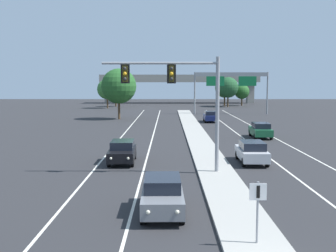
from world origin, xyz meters
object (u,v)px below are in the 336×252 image
at_px(tree_far_right_a, 230,87).
at_px(tree_far_left_b, 109,89).
at_px(car_oncoming_grey, 164,194).
at_px(car_receding_green, 263,130).
at_px(tree_far_right_b, 244,92).
at_px(car_oncoming_black, 124,151).
at_px(highway_sign_gantry, 233,80).
at_px(median_sign_post, 260,203).
at_px(tree_far_right_c, 227,88).
at_px(overhead_signal_mast, 183,90).
at_px(car_receding_navy, 212,116).
at_px(tree_far_left_c, 118,92).
at_px(car_receding_silver, 254,152).
at_px(tree_far_left_a, 121,86).

xyz_separation_m(tree_far_right_a, tree_far_left_b, (-27.05, -4.92, -0.31)).
bearing_deg(car_oncoming_grey, tree_far_right_a, 79.88).
bearing_deg(car_receding_green, tree_far_right_b, 81.96).
distance_m(car_oncoming_black, highway_sign_gantry, 48.10).
xyz_separation_m(car_receding_green, tree_far_left_b, (-22.86, 48.71, 3.35)).
distance_m(median_sign_post, tree_far_right_b, 89.07).
xyz_separation_m(car_oncoming_grey, tree_far_right_c, (13.62, 81.27, 3.48)).
bearing_deg(tree_far_right_a, highway_sign_gantry, -96.64).
distance_m(median_sign_post, tree_far_right_c, 85.89).
bearing_deg(tree_far_right_b, overhead_signal_mast, -102.71).
relative_size(overhead_signal_mast, tree_far_left_b, 1.14).
distance_m(tree_far_right_c, tree_far_left_b, 27.65).
bearing_deg(car_oncoming_black, median_sign_post, -67.58).
bearing_deg(car_receding_navy, tree_far_right_b, 74.16).
distance_m(overhead_signal_mast, car_receding_navy, 34.99).
height_order(tree_far_left_c, tree_far_right_a, tree_far_right_a).
bearing_deg(car_receding_silver, tree_far_left_b, 107.16).
bearing_deg(car_receding_green, tree_far_left_a, 128.44).
xyz_separation_m(median_sign_post, car_receding_green, (6.48, 29.05, -0.77)).
xyz_separation_m(car_oncoming_grey, car_receding_silver, (6.25, 11.46, 0.00)).
xyz_separation_m(tree_far_left_c, tree_far_right_b, (30.15, 3.50, -0.10)).
distance_m(car_receding_green, tree_far_right_a, 53.91).
bearing_deg(overhead_signal_mast, highway_sign_gantry, 77.96).
bearing_deg(tree_far_right_a, tree_far_right_c, 99.45).
relative_size(car_oncoming_black, tree_far_left_c, 0.84).
relative_size(car_oncoming_black, car_receding_silver, 1.00).
bearing_deg(tree_far_right_a, tree_far_left_a, -123.78).
height_order(car_oncoming_black, car_receding_green, same).
distance_m(overhead_signal_mast, highway_sign_gantry, 50.24).
bearing_deg(overhead_signal_mast, car_receding_navy, 81.20).
relative_size(car_receding_green, tree_far_right_b, 0.87).
relative_size(median_sign_post, car_oncoming_black, 0.49).
height_order(highway_sign_gantry, tree_far_left_c, highway_sign_gantry).
bearing_deg(car_receding_green, car_receding_silver, -104.84).
xyz_separation_m(highway_sign_gantry, tree_far_right_b, (6.63, 26.74, -2.77)).
height_order(car_oncoming_grey, car_receding_silver, same).
relative_size(car_receding_navy, highway_sign_gantry, 0.34).
xyz_separation_m(car_oncoming_black, car_receding_navy, (9.40, 30.69, 0.00)).
height_order(car_oncoming_grey, tree_far_right_a, tree_far_right_a).
height_order(car_oncoming_grey, tree_far_right_c, tree_far_right_c).
height_order(median_sign_post, car_receding_silver, median_sign_post).
bearing_deg(overhead_signal_mast, tree_far_left_a, 102.21).
relative_size(median_sign_post, tree_far_left_c, 0.41).
relative_size(median_sign_post, tree_far_right_c, 0.33).
xyz_separation_m(car_receding_navy, highway_sign_gantry, (5.17, 14.83, 5.34)).
relative_size(median_sign_post, car_receding_green, 0.49).
xyz_separation_m(tree_far_right_c, tree_far_left_a, (-20.96, -34.51, 0.82)).
xyz_separation_m(car_receding_silver, tree_far_left_b, (-19.25, 62.34, 3.35)).
relative_size(car_receding_silver, highway_sign_gantry, 0.34).
height_order(overhead_signal_mast, car_receding_silver, overhead_signal_mast).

